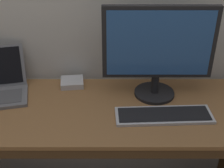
# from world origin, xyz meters

# --- Properties ---
(desk) EXTENTS (1.88, 0.58, 0.77)m
(desk) POSITION_xyz_m (0.00, -0.01, 0.52)
(desk) COLOR olive
(desk) RESTS_ON ground
(external_monitor) EXTENTS (0.56, 0.22, 0.49)m
(external_monitor) POSITION_xyz_m (0.38, 0.11, 1.04)
(external_monitor) COLOR black
(external_monitor) RESTS_ON desk
(wired_keyboard) EXTENTS (0.48, 0.17, 0.02)m
(wired_keyboard) POSITION_xyz_m (0.40, -0.08, 0.78)
(wired_keyboard) COLOR #BCBCC1
(wired_keyboard) RESTS_ON desk
(external_drive_box) EXTENTS (0.14, 0.13, 0.03)m
(external_drive_box) POSITION_xyz_m (-0.07, 0.22, 0.79)
(external_drive_box) COLOR silver
(external_drive_box) RESTS_ON desk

